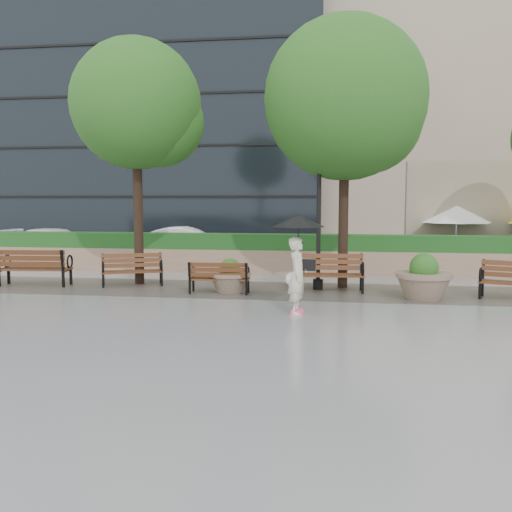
# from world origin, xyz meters

# --- Properties ---
(ground) EXTENTS (100.00, 100.00, 0.00)m
(ground) POSITION_xyz_m (0.00, 0.00, 0.00)
(ground) COLOR gray
(ground) RESTS_ON ground
(cobble_strip) EXTENTS (28.00, 3.20, 0.01)m
(cobble_strip) POSITION_xyz_m (0.00, 3.00, 0.01)
(cobble_strip) COLOR #383330
(cobble_strip) RESTS_ON ground
(hedge_wall) EXTENTS (24.00, 0.80, 1.35)m
(hedge_wall) POSITION_xyz_m (0.00, 7.00, 0.66)
(hedge_wall) COLOR tan
(hedge_wall) RESTS_ON ground
(asphalt_street) EXTENTS (40.00, 7.00, 0.00)m
(asphalt_street) POSITION_xyz_m (0.00, 11.00, 0.00)
(asphalt_street) COLOR black
(asphalt_street) RESTS_ON ground
(bldg_glass) EXTENTS (20.00, 10.00, 25.00)m
(bldg_glass) POSITION_xyz_m (-9.00, 22.00, 12.50)
(bldg_glass) COLOR black
(bldg_glass) RESTS_ON ground
(bldg_stone) EXTENTS (18.00, 10.00, 20.00)m
(bldg_stone) POSITION_xyz_m (10.00, 23.00, 10.00)
(bldg_stone) COLOR tan
(bldg_stone) RESTS_ON ground
(bench_0) EXTENTS (2.10, 0.97, 1.09)m
(bench_0) POSITION_xyz_m (-6.93, 2.83, 0.32)
(bench_0) COLOR #592C19
(bench_0) RESTS_ON ground
(bench_1) EXTENTS (1.89, 1.31, 0.95)m
(bench_1) POSITION_xyz_m (-4.07, 3.23, 0.28)
(bench_1) COLOR #592C19
(bench_1) RESTS_ON ground
(bench_2) EXTENTS (1.65, 0.71, 0.87)m
(bench_2) POSITION_xyz_m (-1.23, 2.26, 0.26)
(bench_2) COLOR #592C19
(bench_2) RESTS_ON ground
(bench_3) EXTENTS (1.99, 0.88, 1.04)m
(bench_3) POSITION_xyz_m (1.69, 2.98, 0.31)
(bench_3) COLOR #592C19
(bench_3) RESTS_ON ground
(planter_left) EXTENTS (1.13, 1.13, 0.95)m
(planter_left) POSITION_xyz_m (-0.98, 2.47, 0.37)
(planter_left) COLOR #7F6B56
(planter_left) RESTS_ON ground
(planter_right) EXTENTS (1.42, 1.42, 1.19)m
(planter_right) POSITION_xyz_m (4.14, 2.15, 0.47)
(planter_right) COLOR #7F6B56
(planter_right) RESTS_ON ground
(lamppost) EXTENTS (0.28, 0.28, 3.80)m
(lamppost) POSITION_xyz_m (1.40, 3.34, 1.67)
(lamppost) COLOR black
(lamppost) RESTS_ON ground
(tree_0) EXTENTS (3.86, 3.84, 7.28)m
(tree_0) POSITION_xyz_m (-3.86, 3.75, 5.22)
(tree_0) COLOR black
(tree_0) RESTS_ON ground
(tree_1) EXTENTS (4.60, 4.60, 7.68)m
(tree_1) POSITION_xyz_m (2.24, 3.91, 5.25)
(tree_1) COLOR black
(tree_1) RESTS_ON ground
(patio_umb_white) EXTENTS (2.50, 2.50, 2.30)m
(patio_umb_white) POSITION_xyz_m (6.26, 9.16, 1.99)
(patio_umb_white) COLOR black
(patio_umb_white) RESTS_ON ground
(car_left) EXTENTS (4.60, 1.91, 1.33)m
(car_left) POSITION_xyz_m (-9.79, 9.71, 0.66)
(car_left) COLOR white
(car_left) RESTS_ON ground
(car_right) EXTENTS (4.29, 1.71, 1.39)m
(car_right) POSITION_xyz_m (-4.42, 10.63, 0.69)
(car_right) COLOR white
(car_right) RESTS_ON ground
(pedestrian) EXTENTS (1.20, 1.20, 2.21)m
(pedestrian) POSITION_xyz_m (1.07, -0.11, 1.34)
(pedestrian) COLOR beige
(pedestrian) RESTS_ON ground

